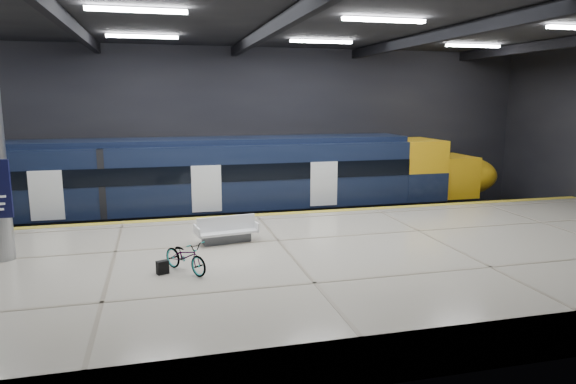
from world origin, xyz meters
name	(u,v)px	position (x,y,z in m)	size (l,w,h in m)	color
ground	(272,263)	(0.00, 0.00, 0.00)	(30.00, 30.00, 0.00)	black
room_shell	(271,95)	(0.00, 0.00, 5.72)	(30.10, 16.10, 8.05)	black
platform	(290,272)	(0.00, -2.50, 0.55)	(30.00, 11.00, 1.10)	#BDB4A0
safety_strip	(256,215)	(0.00, 2.75, 1.11)	(30.00, 0.40, 0.01)	gold
rails	(245,224)	(0.00, 5.50, 0.08)	(30.00, 1.52, 0.16)	gray
train	(175,183)	(-3.00, 5.50, 2.06)	(29.40, 2.84, 3.79)	black
bench	(226,233)	(-1.64, -0.83, 1.40)	(2.03, 1.08, 0.85)	#595B60
bicycle	(186,256)	(-3.05, -3.37, 1.53)	(0.57, 1.64, 0.86)	#99999E
pannier_bag	(163,267)	(-3.65, -3.37, 1.28)	(0.30, 0.18, 0.35)	black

